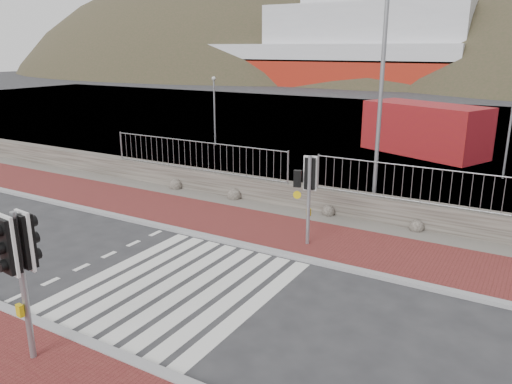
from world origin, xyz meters
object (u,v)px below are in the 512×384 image
Objects in this scene: traffic_signal_near at (19,256)px; shipping_container at (424,129)px; traffic_signal_far at (308,182)px; ferry at (326,50)px; streetlight at (386,80)px.

traffic_signal_near is 0.45× the size of shipping_container.
traffic_signal_near is at bearing 58.20° from traffic_signal_far.
traffic_signal_far is 0.42× the size of shipping_container.
ferry reaches higher than streetlight.
traffic_signal_far is (26.28, -63.89, -3.35)m from ferry.
shipping_container is (-0.09, 15.71, -0.62)m from traffic_signal_far.
streetlight is (2.98, 11.96, 2.54)m from traffic_signal_near.
traffic_signal_near is at bearing -71.57° from shipping_container.
shipping_container is at bearing -106.70° from traffic_signal_far.
streetlight is at bearing 82.60° from traffic_signal_near.
ferry reaches higher than traffic_signal_near.
ferry is 75.80m from traffic_signal_near.
ferry is 54.97m from shipping_container.
traffic_signal_near is at bearing -71.36° from ferry.
shipping_container is at bearing 91.80° from traffic_signal_near.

